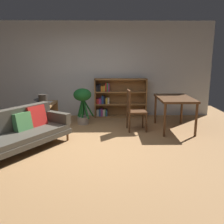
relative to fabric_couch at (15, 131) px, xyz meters
name	(u,v)px	position (x,y,z in m)	size (l,w,h in m)	color
ground_plane	(87,147)	(1.30, 0.15, -0.38)	(8.16, 8.16, 0.00)	#A87A4C
back_wall_panel	(94,70)	(1.30, 2.85, 0.97)	(6.80, 0.10, 2.70)	silver
fabric_couch	(15,131)	(0.00, 0.00, 0.00)	(1.76, 2.14, 0.77)	brown
media_console	(45,115)	(0.14, 1.64, -0.09)	(0.44, 1.04, 0.58)	olive
open_laptop	(44,102)	(0.09, 1.80, 0.23)	(0.43, 0.32, 0.10)	silver
desk_speaker	(43,100)	(0.15, 1.47, 0.33)	(0.20, 0.20, 0.26)	#2D2823
potted_floor_plant	(83,101)	(1.06, 1.87, 0.24)	(0.51, 0.51, 0.94)	#9E9389
dining_table	(175,101)	(3.30, 1.36, 0.31)	(0.79, 1.20, 0.79)	#56351E
dining_chair_near	(133,108)	(2.31, 1.29, 0.15)	(0.46, 0.44, 0.97)	#56351E
bookshelf	(117,98)	(1.96, 2.69, 0.17)	(1.50, 0.29, 1.12)	olive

